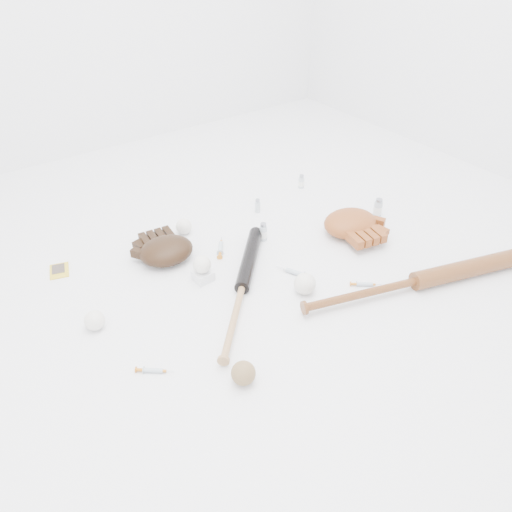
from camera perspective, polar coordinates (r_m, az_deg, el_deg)
bat_dark at (r=1.87m, az=-1.60°, el=-3.58°), size 0.59×0.61×0.06m
bat_wood at (r=1.98m, az=17.87°, el=-2.74°), size 0.97×0.35×0.07m
glove_dark at (r=2.06m, az=-10.22°, el=0.65°), size 0.29×0.29×0.10m
glove_tan at (r=2.23m, az=10.73°, el=3.75°), size 0.34×0.34×0.10m
trading_card at (r=2.14m, az=-21.56°, el=-1.58°), size 0.10×0.12×0.01m
pedestal at (r=1.95m, az=-6.08°, el=-2.25°), size 0.07×0.07×0.04m
baseball_on_pedestal at (r=1.92m, az=-6.18°, el=-0.97°), size 0.07×0.07×0.07m
baseball_left at (r=1.81m, az=-17.97°, el=-7.03°), size 0.07×0.07×0.07m
baseball_upper at (r=2.22m, az=-8.26°, el=3.36°), size 0.07×0.07×0.07m
baseball_mid at (r=1.87m, az=5.60°, el=-3.17°), size 0.08×0.08×0.08m
baseball_aged at (r=1.56m, az=-1.46°, el=-13.24°), size 0.08×0.08×0.08m
syringe_0 at (r=1.64m, az=-11.66°, el=-12.69°), size 0.12×0.10×0.02m
syringe_1 at (r=1.98m, az=4.48°, el=-1.89°), size 0.10×0.16×0.02m
syringe_2 at (r=2.11m, az=-4.07°, el=0.95°), size 0.12×0.15×0.02m
syringe_3 at (r=1.96m, az=12.32°, el=-3.17°), size 0.12×0.10×0.02m
vial_0 at (r=2.36m, az=0.18°, el=5.78°), size 0.03×0.03×0.07m
vial_1 at (r=2.59m, az=5.20°, el=8.50°), size 0.03×0.03×0.07m
vial_2 at (r=2.15m, az=0.83°, el=2.80°), size 0.03×0.03×0.08m
vial_3 at (r=2.39m, az=13.76°, el=5.37°), size 0.04×0.04×0.09m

